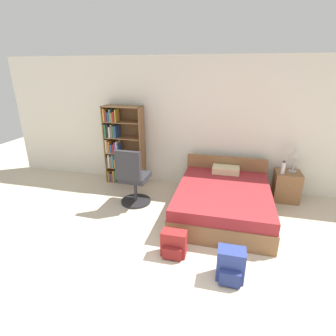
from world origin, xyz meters
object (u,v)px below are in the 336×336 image
nightstand (286,186)px  backpack_blue (231,265)px  bed (223,199)px  office_chair (133,180)px  bookshelf (120,144)px  water_bottle (283,168)px  backpack_red (174,244)px  table_lamp (295,153)px

nightstand → backpack_blue: 2.52m
bed → office_chair: office_chair is taller
bookshelf → nightstand: bearing=-1.4°
water_bottle → backpack_blue: (-0.84, -2.22, -0.48)m
bed → backpack_red: size_ratio=5.38×
office_chair → backpack_red: office_chair is taller
table_lamp → water_bottle: bearing=-143.1°
office_chair → bookshelf: bearing=124.0°
nightstand → backpack_red: nightstand is taller
nightstand → backpack_red: size_ratio=1.57×
bookshelf → water_bottle: 3.26m
office_chair → backpack_blue: bearing=-39.4°
bookshelf → office_chair: size_ratio=1.52×
backpack_blue → backpack_red: bearing=161.1°
bookshelf → table_lamp: size_ratio=3.56×
bed → nightstand: bed is taller
bookshelf → bed: 2.47m
bed → backpack_blue: bed is taller
office_chair → water_bottle: bearing=16.6°
bookshelf → backpack_red: bearing=-52.3°
table_lamp → bookshelf: bearing=179.3°
office_chair → water_bottle: (2.60, 0.78, 0.18)m
bookshelf → office_chair: 1.21m
bed → table_lamp: table_lamp is taller
water_bottle → backpack_red: bearing=-128.8°
bookshelf → backpack_red: size_ratio=4.61×
bed → water_bottle: bearing=33.6°
table_lamp → backpack_red: (-1.78, -2.11, -0.75)m
table_lamp → backpack_blue: bearing=-113.6°
water_bottle → backpack_blue: bearing=-110.7°
nightstand → water_bottle: (-0.13, -0.11, 0.40)m
table_lamp → nightstand: bearing=-147.7°
bookshelf → backpack_blue: (2.41, -2.41, -0.65)m
bed → nightstand: bearing=34.3°
bookshelf → water_bottle: size_ratio=6.80×
table_lamp → bed: bearing=-145.8°
office_chair → backpack_blue: 2.30m
bed → nightstand: (1.14, 0.78, 0.03)m
backpack_blue → backpack_red: size_ratio=1.12×
office_chair → table_lamp: 2.97m
backpack_blue → bookshelf: bearing=135.0°
bookshelf → backpack_blue: 3.47m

